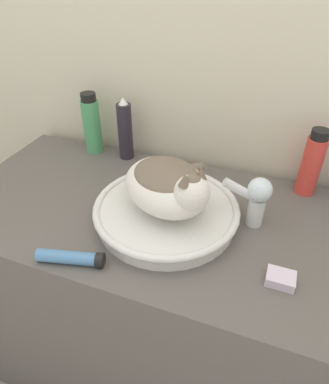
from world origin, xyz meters
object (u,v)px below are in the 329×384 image
(shampoo_bottle_tall, at_px, (312,163))
(mouthwash_bottle, at_px, (92,124))
(hairspray_can_black, at_px, (125,131))
(soap_bar, at_px, (281,279))
(cat, at_px, (169,184))
(cream_tube, at_px, (71,258))
(faucet, at_px, (256,197))

(shampoo_bottle_tall, height_order, mouthwash_bottle, mouthwash_bottle)
(shampoo_bottle_tall, height_order, hairspray_can_black, hairspray_can_black)
(hairspray_can_black, height_order, mouthwash_bottle, hairspray_can_black)
(hairspray_can_black, relative_size, soap_bar, 3.45)
(cat, distance_m, cream_tube, 0.29)
(faucet, relative_size, hairspray_can_black, 0.66)
(hairspray_can_black, distance_m, mouthwash_bottle, 0.13)
(cream_tube, distance_m, soap_bar, 0.48)
(cat, xyz_separation_m, hairspray_can_black, (-0.26, 0.27, -0.02))
(faucet, height_order, mouthwash_bottle, mouthwash_bottle)
(cat, xyz_separation_m, cream_tube, (-0.16, -0.22, -0.10))
(mouthwash_bottle, relative_size, soap_bar, 3.42)
(shampoo_bottle_tall, bearing_deg, hairspray_can_black, 180.00)
(shampoo_bottle_tall, bearing_deg, cat, -141.14)
(cat, distance_m, hairspray_can_black, 0.38)
(hairspray_can_black, bearing_deg, shampoo_bottle_tall, 0.00)
(faucet, bearing_deg, shampoo_bottle_tall, -138.77)
(cream_tube, bearing_deg, mouthwash_bottle, 114.22)
(mouthwash_bottle, distance_m, cream_tube, 0.55)
(cream_tube, bearing_deg, shampoo_bottle_tall, 44.69)
(soap_bar, bearing_deg, shampoo_bottle_tall, 84.74)
(shampoo_bottle_tall, distance_m, mouthwash_bottle, 0.72)
(cat, xyz_separation_m, soap_bar, (0.30, -0.11, -0.11))
(hairspray_can_black, height_order, soap_bar, hairspray_can_black)
(hairspray_can_black, bearing_deg, mouthwash_bottle, 180.00)
(shampoo_bottle_tall, distance_m, hairspray_can_black, 0.60)
(hairspray_can_black, relative_size, cream_tube, 1.32)
(cat, relative_size, cream_tube, 2.17)
(mouthwash_bottle, bearing_deg, hairspray_can_black, 0.00)
(cat, height_order, cream_tube, cat)
(cat, distance_m, shampoo_bottle_tall, 0.44)
(faucet, bearing_deg, mouthwash_bottle, -35.75)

